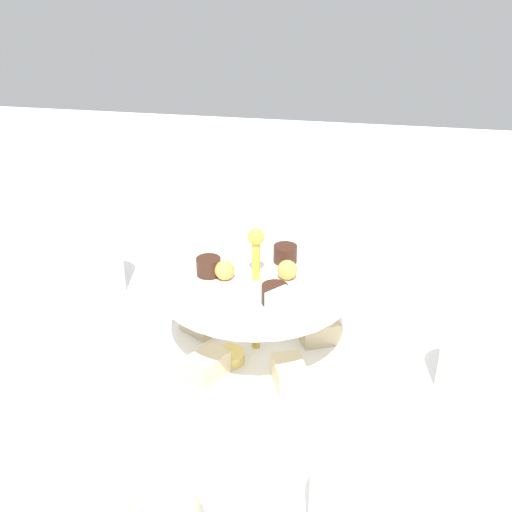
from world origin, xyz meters
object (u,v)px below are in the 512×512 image
tiered_serving_stand (256,322)px  water_glass_tall_right (99,260)px  water_glass_short_left (346,506)px  butter_knife_left (333,249)px  water_glass_mid_back (466,362)px

tiered_serving_stand → water_glass_tall_right: bearing=-113.0°
water_glass_short_left → butter_knife_left: bearing=-174.7°
water_glass_short_left → water_glass_tall_right: bearing=-132.9°
tiered_serving_stand → butter_knife_left: tiered_serving_stand is taller
water_glass_tall_right → water_glass_short_left: (0.36, 0.38, -0.02)m
water_glass_short_left → butter_knife_left: 0.57m
tiered_serving_stand → butter_knife_left: size_ratio=1.68×
water_glass_tall_right → water_glass_short_left: bearing=47.1°
tiered_serving_stand → butter_knife_left: bearing=166.9°
water_glass_tall_right → water_glass_mid_back: water_glass_tall_right is taller
tiered_serving_stand → water_glass_mid_back: 0.25m
water_glass_short_left → water_glass_mid_back: size_ratio=0.90×
water_glass_short_left → butter_knife_left: water_glass_short_left is taller
tiered_serving_stand → water_glass_short_left: 0.28m
butter_knife_left → water_glass_tall_right: bearing=55.8°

